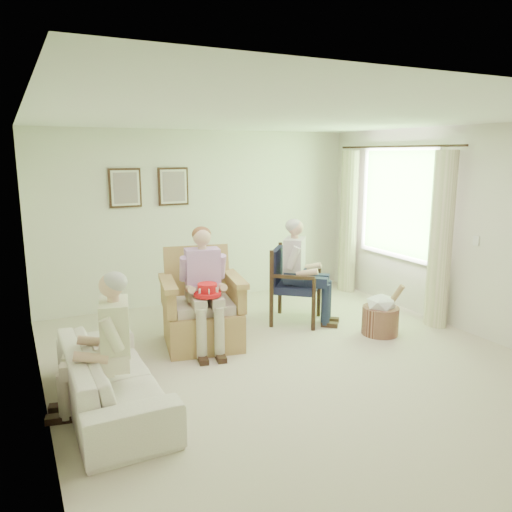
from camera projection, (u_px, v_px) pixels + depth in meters
name	position (u px, v px, depth m)	size (l,w,h in m)	color
floor	(293.00, 363.00, 5.47)	(5.50, 5.50, 0.00)	beige
back_wall	(202.00, 217.00, 7.62)	(5.00, 0.04, 2.60)	silver
left_wall	(35.00, 271.00, 4.11)	(0.04, 5.50, 2.60)	silver
right_wall	(465.00, 230.00, 6.30)	(0.04, 5.50, 2.60)	silver
ceiling	(297.00, 118.00, 4.95)	(5.00, 5.50, 0.02)	white
window	(398.00, 200.00, 7.28)	(0.13, 2.50, 1.63)	#2D6B23
curtain_left	(441.00, 240.00, 6.45)	(0.34, 0.34, 2.30)	beige
curtain_right	(348.00, 222.00, 8.17)	(0.34, 0.34, 2.30)	beige
framed_print_left	(125.00, 188.00, 6.98)	(0.45, 0.05, 0.55)	#382114
framed_print_right	(173.00, 186.00, 7.29)	(0.45, 0.05, 0.55)	#382114
wicker_armchair	(201.00, 315.00, 5.96)	(0.90, 0.89, 1.15)	tan
wood_armchair	(293.00, 281.00, 6.80)	(0.65, 0.61, 1.00)	black
sofa	(112.00, 377.00, 4.48)	(0.76, 1.94, 0.57)	white
person_wicker	(205.00, 279.00, 5.73)	(0.40, 0.63, 1.40)	#BDB398
person_dark	(299.00, 264.00, 6.60)	(0.40, 0.63, 1.38)	#1B233D
person_sofa	(112.00, 338.00, 4.30)	(0.42, 0.63, 1.24)	beige
red_hat	(207.00, 291.00, 5.55)	(0.31, 0.31, 0.14)	red
hatbox	(381.00, 314.00, 6.30)	(0.57, 0.57, 0.67)	#A57159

